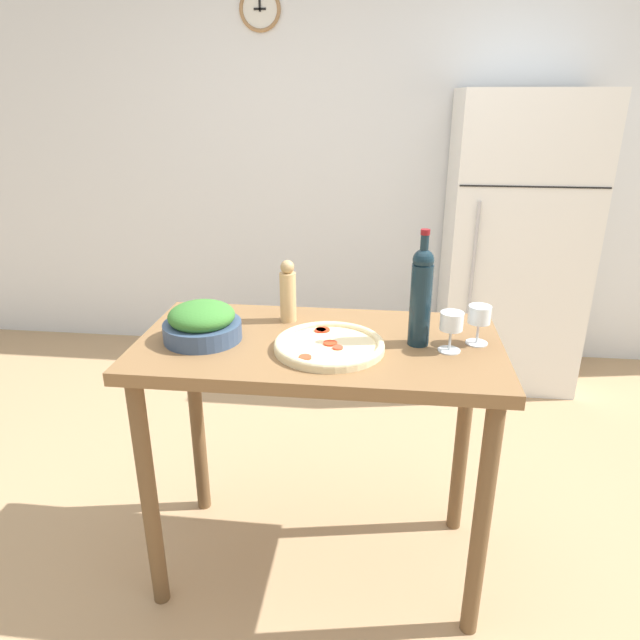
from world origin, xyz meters
name	(u,v)px	position (x,y,z in m)	size (l,w,h in m)	color
ground_plane	(319,559)	(0.00, 0.00, 0.00)	(14.00, 14.00, 0.00)	tan
wall_back	(357,158)	(0.00, 2.06, 1.30)	(6.40, 0.08, 2.60)	silver
refrigerator	(514,244)	(0.96, 1.71, 0.86)	(0.78, 0.64, 1.71)	white
prep_counter	(319,379)	(0.00, 0.00, 0.78)	(1.19, 0.62, 0.92)	brown
wine_bottle	(421,295)	(0.32, 0.01, 1.09)	(0.07, 0.07, 0.38)	#142833
wine_glass_near	(451,324)	(0.42, -0.03, 1.01)	(0.07, 0.07, 0.13)	silver
wine_glass_far	(479,317)	(0.51, 0.03, 1.01)	(0.07, 0.07, 0.13)	silver
pepper_mill	(288,292)	(-0.13, 0.16, 1.03)	(0.06, 0.06, 0.22)	tan
salad_bowl	(202,323)	(-0.38, -0.03, 0.98)	(0.25, 0.25, 0.13)	#384C6B
homemade_pizza	(329,345)	(0.04, -0.07, 0.94)	(0.35, 0.35, 0.03)	beige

